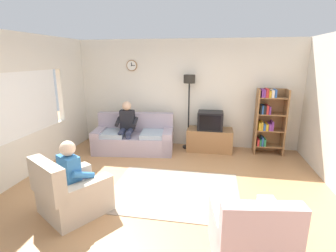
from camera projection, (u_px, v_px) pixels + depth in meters
ground_plane at (168, 192)px, 4.41m from camera, size 12.00×12.00×0.00m
back_wall_assembly at (186, 94)px, 6.59m from camera, size 6.20×0.17×2.70m
left_wall_assembly at (12, 110)px, 4.59m from camera, size 0.12×5.80×2.70m
couch at (134, 139)px, 6.33m from camera, size 1.99×1.10×0.90m
tv_stand at (209, 140)px, 6.37m from camera, size 1.10×0.56×0.55m
tv at (210, 121)px, 6.22m from camera, size 0.60×0.49×0.44m
bookshelf at (268, 119)px, 6.06m from camera, size 0.68×0.36×1.57m
floor_lamp at (189, 91)px, 6.25m from camera, size 0.28×0.28×1.85m
armchair_near_window at (72, 195)px, 3.78m from camera, size 1.15×1.17×0.90m
armchair_near_bookshelf at (249, 237)px, 2.88m from camera, size 0.92×0.99×0.90m
area_rug at (174, 191)px, 4.44m from camera, size 2.20×1.70×0.01m
person_on_couch at (127, 124)px, 6.15m from camera, size 0.55×0.57×1.24m
person_in_left_armchair at (76, 173)px, 3.76m from camera, size 0.61×0.64×1.12m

